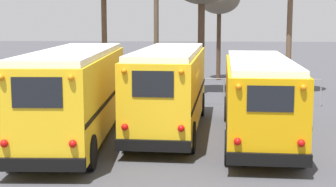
% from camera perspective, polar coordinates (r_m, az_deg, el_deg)
% --- Properties ---
extents(ground_plane, '(160.00, 160.00, 0.00)m').
position_cam_1_polar(ground_plane, '(19.77, 0.01, -4.73)').
color(ground_plane, '#424247').
extents(school_bus_0, '(2.96, 10.44, 3.34)m').
position_cam_1_polar(school_bus_0, '(19.09, -10.24, 0.23)').
color(school_bus_0, yellow).
rests_on(school_bus_0, ground).
extents(school_bus_1, '(2.89, 9.54, 3.29)m').
position_cam_1_polar(school_bus_1, '(20.38, 0.17, 0.79)').
color(school_bus_1, yellow).
rests_on(school_bus_1, ground).
extents(school_bus_2, '(2.83, 9.66, 3.02)m').
position_cam_1_polar(school_bus_2, '(19.18, 9.99, -0.22)').
color(school_bus_2, '#E5A00C').
rests_on(school_bus_2, ground).
extents(utility_pole, '(1.80, 0.27, 8.13)m').
position_cam_1_polar(utility_pole, '(28.62, -1.31, 7.88)').
color(utility_pole, brown).
rests_on(utility_pole, ground).
extents(fence_line, '(14.76, 0.06, 1.42)m').
position_cam_1_polar(fence_line, '(26.50, 0.92, 0.78)').
color(fence_line, '#939399').
rests_on(fence_line, ground).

